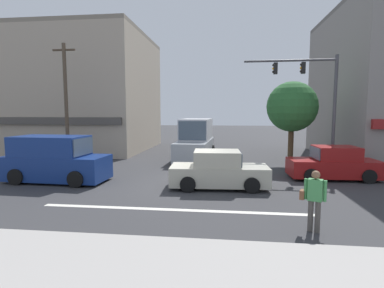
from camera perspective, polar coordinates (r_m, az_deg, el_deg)
ground_plane at (r=13.42m, az=-0.84°, el=-7.71°), size 120.00×120.00×0.00m
lane_marking_stripe at (r=10.10m, az=-3.51°, el=-12.38°), size 9.00×0.24×0.01m
building_left_block at (r=27.85m, az=-20.18°, el=9.02°), size 11.39×10.73×9.62m
street_tree at (r=18.89m, az=18.50°, el=6.70°), size 2.98×2.98×5.02m
utility_pole_near_left at (r=20.06m, az=-22.86°, el=7.36°), size 1.40×0.22×7.33m
traffic_light_mast at (r=17.52m, az=22.53°, el=8.81°), size 4.89×0.27×6.20m
box_truck_crossing_center at (r=20.16m, az=0.68°, el=0.53°), size 2.44×5.69×2.75m
sedan_parked_curbside at (r=12.80m, az=5.11°, el=-5.16°), size 4.18×2.05×1.58m
sedan_crossing_leftbound at (r=15.89m, az=25.34°, el=-3.52°), size 4.16×2.00×1.58m
van_waiting_far at (r=15.19m, az=-24.59°, el=-2.79°), size 4.68×2.19×2.11m
pedestrian_foreground_with_bag at (r=8.70m, az=22.20°, el=-9.35°), size 0.65×0.49×1.67m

